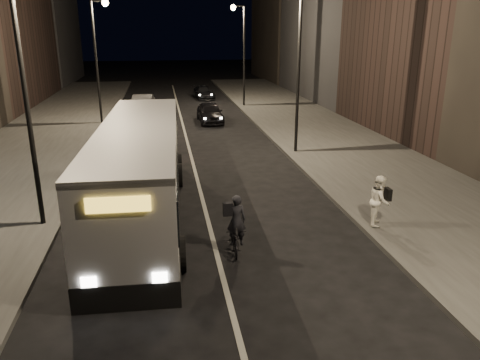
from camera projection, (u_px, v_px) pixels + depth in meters
name	position (u px, v px, depth m)	size (l,w,h in m)	color
ground	(221.00, 271.00, 13.14)	(180.00, 180.00, 0.00)	black
sidewalk_right	(333.00, 142.00, 27.58)	(7.00, 70.00, 0.16)	#363634
sidewalk_left	(29.00, 154.00, 24.89)	(7.00, 70.00, 0.16)	#363634
streetlight_right_mid	(294.00, 51.00, 23.56)	(1.20, 0.44, 8.12)	black
streetlight_right_far	(241.00, 42.00, 38.56)	(1.20, 0.44, 8.12)	black
streetlight_left_near	(31.00, 67.00, 14.38)	(1.20, 0.44, 8.12)	black
streetlight_left_far	(99.00, 46.00, 31.26)	(1.20, 0.44, 8.12)	black
city_bus	(141.00, 168.00, 16.47)	(3.25, 12.39, 3.31)	silver
cyclist_on_bicycle	(236.00, 233.00, 14.03)	(0.71, 1.69, 1.90)	black
pedestrian_woman	(380.00, 200.00, 15.58)	(0.83, 0.65, 1.71)	white
car_near	(210.00, 112.00, 33.55)	(1.67, 4.16, 1.42)	black
car_mid	(144.00, 103.00, 37.74)	(1.53, 4.40, 1.45)	#3C3C3F
car_far	(204.00, 93.00, 44.70)	(1.62, 3.98, 1.16)	black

